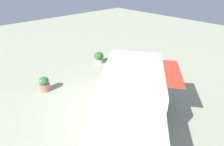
% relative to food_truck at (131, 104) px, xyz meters
% --- Properties ---
extents(ground_plane, '(40.00, 40.00, 0.00)m').
position_rel_food_truck_xyz_m(ground_plane, '(-1.57, 0.52, -1.08)').
color(ground_plane, '#ABB08E').
extents(food_truck, '(4.97, 5.53, 2.25)m').
position_rel_food_truck_xyz_m(food_truck, '(0.00, 0.00, 0.00)').
color(food_truck, silver).
rests_on(food_truck, ground_plane).
extents(person_customer, '(0.56, 0.79, 0.84)m').
position_rel_food_truck_xyz_m(person_customer, '(-3.58, 4.11, -0.76)').
color(person_customer, '#736251').
rests_on(person_customer, ground_plane).
extents(planter_flowering_near, '(0.63, 0.63, 0.77)m').
position_rel_food_truck_xyz_m(planter_flowering_near, '(-5.56, 2.95, -0.68)').
color(planter_flowering_near, silver).
rests_on(planter_flowering_near, ground_plane).
extents(planter_flowering_far, '(0.56, 0.56, 0.69)m').
position_rel_food_truck_xyz_m(planter_flowering_far, '(-1.82, 3.99, -0.73)').
color(planter_flowering_far, '#B57852').
rests_on(planter_flowering_far, ground_plane).
extents(planter_flowering_side, '(0.54, 0.54, 0.79)m').
position_rel_food_truck_xyz_m(planter_flowering_side, '(-4.78, -1.36, -0.69)').
color(planter_flowering_side, '#B16F57').
rests_on(planter_flowering_side, ground_plane).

